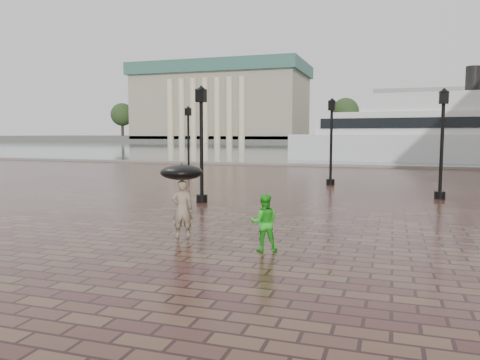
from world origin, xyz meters
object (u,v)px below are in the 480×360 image
at_px(adult_pedestrian, 182,209).
at_px(child_pedestrian, 264,223).
at_px(street_lamps, 338,141).
at_px(ferry_near, 433,134).

height_order(adult_pedestrian, child_pedestrian, adult_pedestrian).
bearing_deg(adult_pedestrian, child_pedestrian, 140.70).
xyz_separation_m(street_lamps, adult_pedestrian, (-2.44, -13.58, -1.57)).
relative_size(adult_pedestrian, ferry_near, 0.05).
xyz_separation_m(child_pedestrian, ferry_near, (6.40, 38.93, 2.03)).
bearing_deg(child_pedestrian, street_lamps, -107.32).
bearing_deg(child_pedestrian, ferry_near, -116.43).
xyz_separation_m(adult_pedestrian, child_pedestrian, (2.38, -0.68, -0.09)).
height_order(street_lamps, ferry_near, ferry_near).
height_order(child_pedestrian, ferry_near, ferry_near).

